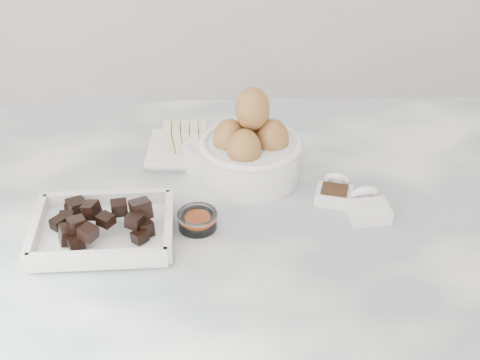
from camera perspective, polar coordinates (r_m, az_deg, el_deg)
name	(u,v)px	position (r m, az deg, el deg)	size (l,w,h in m)	color
marble_slab	(228,221)	(1.10, -1.01, -3.48)	(1.20, 0.80, 0.04)	white
chocolate_dish	(103,226)	(1.04, -11.65, -3.86)	(0.22, 0.17, 0.06)	white
butter_plate	(184,144)	(1.23, -4.80, 3.09)	(0.14, 0.14, 0.06)	white
sugar_ramekin	(205,155)	(1.18, -3.00, 2.13)	(0.08, 0.08, 0.05)	white
egg_bowl	(251,149)	(1.15, 0.92, 2.69)	(0.18, 0.18, 0.17)	white
honey_bowl	(256,174)	(1.14, 1.41, 0.49)	(0.08, 0.08, 0.04)	white
zest_bowl	(198,219)	(1.05, -3.65, -3.36)	(0.06, 0.06, 0.03)	white
vanilla_spoon	(335,191)	(1.12, 8.10, -0.96)	(0.07, 0.08, 0.04)	white
salt_spoon	(368,207)	(1.09, 10.86, -2.25)	(0.07, 0.08, 0.05)	white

